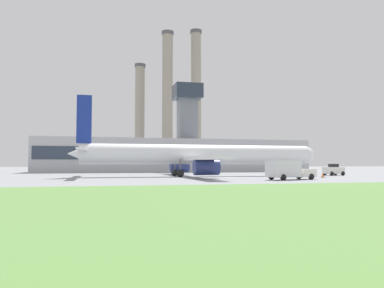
{
  "coord_description": "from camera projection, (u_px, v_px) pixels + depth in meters",
  "views": [
    {
      "loc": [
        -16.72,
        -48.4,
        1.79
      ],
      "look_at": [
        -4.08,
        3.78,
        4.67
      ],
      "focal_mm": 35.0,
      "sensor_mm": 36.0,
      "label": 1
    }
  ],
  "objects": [
    {
      "name": "traffic_cone_wingtip",
      "position": [
        292.0,
        174.0,
        52.01
      ],
      "size": [
        0.65,
        0.65,
        0.74
      ],
      "color": "black",
      "rests_on": "ground_plane"
    },
    {
      "name": "airplane",
      "position": [
        196.0,
        155.0,
        53.81
      ],
      "size": [
        36.49,
        30.93,
        11.13
      ],
      "color": "white",
      "rests_on": "ground_plane"
    },
    {
      "name": "terminal_building",
      "position": [
        176.0,
        154.0,
        87.14
      ],
      "size": [
        61.48,
        13.3,
        20.53
      ],
      "color": "#B2B2B7",
      "rests_on": "ground_plane"
    },
    {
      "name": "ground_plane",
      "position": [
        228.0,
        177.0,
        50.8
      ],
      "size": [
        400.0,
        400.0,
        0.0
      ],
      "primitive_type": "plane",
      "color": "gray"
    },
    {
      "name": "traffic_cone_near_nose",
      "position": [
        323.0,
        175.0,
        49.7
      ],
      "size": [
        0.5,
        0.5,
        0.66
      ],
      "color": "black",
      "rests_on": "ground_plane"
    },
    {
      "name": "smokestack_right",
      "position": [
        167.0,
        100.0,
        114.71
      ],
      "size": [
        3.73,
        3.73,
        42.81
      ],
      "color": "gray",
      "rests_on": "ground_plane"
    },
    {
      "name": "smokestack_left",
      "position": [
        140.0,
        116.0,
        117.8
      ],
      "size": [
        3.48,
        3.48,
        33.48
      ],
      "color": "gray",
      "rests_on": "ground_plane"
    },
    {
      "name": "smokestack_far",
      "position": [
        196.0,
        99.0,
        117.74
      ],
      "size": [
        3.67,
        3.67,
        44.3
      ],
      "color": "gray",
      "rests_on": "ground_plane"
    },
    {
      "name": "ground_crew_person",
      "position": [
        299.0,
        171.0,
        47.18
      ],
      "size": [
        0.42,
        0.42,
        1.7
      ],
      "color": "#23283D",
      "rests_on": "ground_plane"
    },
    {
      "name": "baggage_truck",
      "position": [
        288.0,
        170.0,
        42.47
      ],
      "size": [
        6.36,
        3.66,
        2.2
      ],
      "color": "white",
      "rests_on": "ground_plane"
    },
    {
      "name": "pushback_tug",
      "position": [
        334.0,
        170.0,
        58.32
      ],
      "size": [
        3.44,
        2.56,
        1.82
      ],
      "color": "white",
      "rests_on": "ground_plane"
    }
  ]
}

